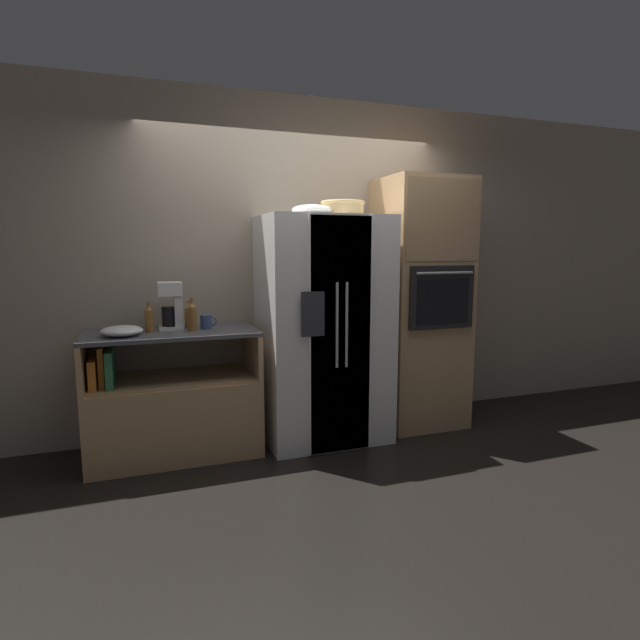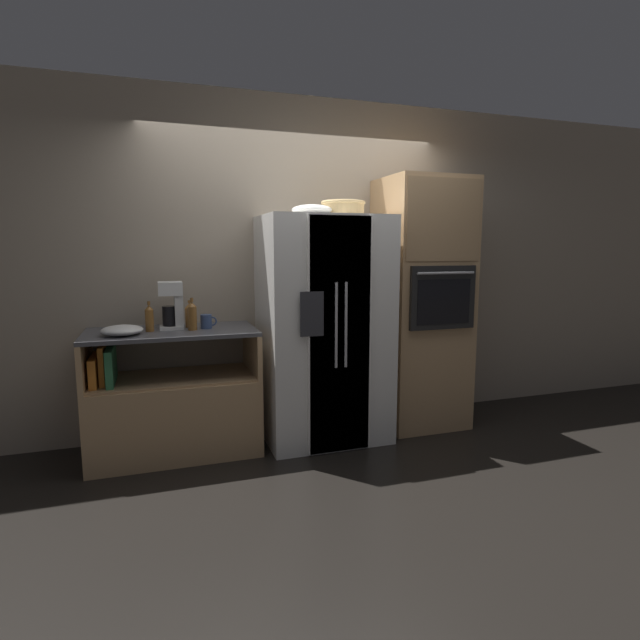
{
  "view_description": "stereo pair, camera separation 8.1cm",
  "coord_description": "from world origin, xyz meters",
  "px_view_note": "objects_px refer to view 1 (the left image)",
  "views": [
    {
      "loc": [
        -1.23,
        -3.71,
        1.55
      ],
      "look_at": [
        0.06,
        -0.06,
        0.99
      ],
      "focal_mm": 28.0,
      "sensor_mm": 36.0,
      "label": 1
    },
    {
      "loc": [
        -1.16,
        -3.74,
        1.55
      ],
      "look_at": [
        0.06,
        -0.06,
        0.99
      ],
      "focal_mm": 28.0,
      "sensor_mm": 36.0,
      "label": 2
    }
  ],
  "objects_px": {
    "fruit_bowl": "(312,210)",
    "wall_oven": "(420,304)",
    "wicker_basket": "(343,208)",
    "bottle_tall": "(189,315)",
    "refrigerator": "(324,329)",
    "bottle_short": "(192,316)",
    "mug": "(207,322)",
    "coffee_maker": "(173,304)",
    "bottle_wide": "(149,319)",
    "mixing_bowl": "(122,331)"
  },
  "relations": [
    {
      "from": "fruit_bowl",
      "to": "wall_oven",
      "type": "bearing_deg",
      "value": 4.91
    },
    {
      "from": "wicker_basket",
      "to": "bottle_tall",
      "type": "xyz_separation_m",
      "value": [
        -1.2,
        0.13,
        -0.82
      ]
    },
    {
      "from": "refrigerator",
      "to": "wicker_basket",
      "type": "bearing_deg",
      "value": 6.27
    },
    {
      "from": "bottle_short",
      "to": "mug",
      "type": "xyz_separation_m",
      "value": [
        0.11,
        0.04,
        -0.05
      ]
    },
    {
      "from": "coffee_maker",
      "to": "bottle_wide",
      "type": "bearing_deg",
      "value": -156.46
    },
    {
      "from": "wall_oven",
      "to": "fruit_bowl",
      "type": "xyz_separation_m",
      "value": [
        -1.02,
        -0.09,
        0.77
      ]
    },
    {
      "from": "refrigerator",
      "to": "bottle_wide",
      "type": "height_order",
      "value": "refrigerator"
    },
    {
      "from": "refrigerator",
      "to": "mixing_bowl",
      "type": "height_order",
      "value": "refrigerator"
    },
    {
      "from": "coffee_maker",
      "to": "wall_oven",
      "type": "bearing_deg",
      "value": -1.99
    },
    {
      "from": "refrigerator",
      "to": "bottle_wide",
      "type": "distance_m",
      "value": 1.34
    },
    {
      "from": "refrigerator",
      "to": "wall_oven",
      "type": "distance_m",
      "value": 0.93
    },
    {
      "from": "fruit_bowl",
      "to": "mug",
      "type": "distance_m",
      "value": 1.17
    },
    {
      "from": "wall_oven",
      "to": "bottle_short",
      "type": "height_order",
      "value": "wall_oven"
    },
    {
      "from": "refrigerator",
      "to": "bottle_short",
      "type": "xyz_separation_m",
      "value": [
        -1.03,
        0.01,
        0.15
      ]
    },
    {
      "from": "mug",
      "to": "coffee_maker",
      "type": "distance_m",
      "value": 0.28
    },
    {
      "from": "bottle_short",
      "to": "coffee_maker",
      "type": "bearing_deg",
      "value": 138.41
    },
    {
      "from": "wicker_basket",
      "to": "bottle_tall",
      "type": "bearing_deg",
      "value": 173.67
    },
    {
      "from": "wicker_basket",
      "to": "mug",
      "type": "xyz_separation_m",
      "value": [
        -1.09,
        0.03,
        -0.87
      ]
    },
    {
      "from": "bottle_short",
      "to": "mixing_bowl",
      "type": "relative_size",
      "value": 0.85
    },
    {
      "from": "bottle_wide",
      "to": "coffee_maker",
      "type": "distance_m",
      "value": 0.21
    },
    {
      "from": "refrigerator",
      "to": "wicker_basket",
      "type": "distance_m",
      "value": 0.98
    },
    {
      "from": "bottle_tall",
      "to": "mixing_bowl",
      "type": "distance_m",
      "value": 0.53
    },
    {
      "from": "fruit_bowl",
      "to": "coffee_maker",
      "type": "height_order",
      "value": "fruit_bowl"
    },
    {
      "from": "wall_oven",
      "to": "bottle_wide",
      "type": "bearing_deg",
      "value": -179.9
    },
    {
      "from": "mug",
      "to": "fruit_bowl",
      "type": "bearing_deg",
      "value": -6.32
    },
    {
      "from": "coffee_maker",
      "to": "bottle_short",
      "type": "bearing_deg",
      "value": -41.59
    },
    {
      "from": "mixing_bowl",
      "to": "fruit_bowl",
      "type": "bearing_deg",
      "value": 0.87
    },
    {
      "from": "wall_oven",
      "to": "bottle_tall",
      "type": "distance_m",
      "value": 1.95
    },
    {
      "from": "wicker_basket",
      "to": "wall_oven",
      "type": "bearing_deg",
      "value": 2.49
    },
    {
      "from": "wicker_basket",
      "to": "mug",
      "type": "bearing_deg",
      "value": 178.19
    },
    {
      "from": "wall_oven",
      "to": "mixing_bowl",
      "type": "height_order",
      "value": "wall_oven"
    },
    {
      "from": "mixing_bowl",
      "to": "bottle_tall",
      "type": "bearing_deg",
      "value": 23.77
    },
    {
      "from": "bottle_short",
      "to": "mug",
      "type": "height_order",
      "value": "bottle_short"
    },
    {
      "from": "refrigerator",
      "to": "bottle_wide",
      "type": "relative_size",
      "value": 8.1
    },
    {
      "from": "bottle_short",
      "to": "mixing_bowl",
      "type": "height_order",
      "value": "bottle_short"
    },
    {
      "from": "fruit_bowl",
      "to": "mixing_bowl",
      "type": "relative_size",
      "value": 1.1
    },
    {
      "from": "mixing_bowl",
      "to": "coffee_maker",
      "type": "height_order",
      "value": "coffee_maker"
    },
    {
      "from": "bottle_short",
      "to": "coffee_maker",
      "type": "distance_m",
      "value": 0.19
    },
    {
      "from": "refrigerator",
      "to": "wall_oven",
      "type": "height_order",
      "value": "wall_oven"
    },
    {
      "from": "wicker_basket",
      "to": "refrigerator",
      "type": "bearing_deg",
      "value": -173.73
    },
    {
      "from": "bottle_tall",
      "to": "mixing_bowl",
      "type": "xyz_separation_m",
      "value": [
        -0.48,
        -0.21,
        -0.06
      ]
    },
    {
      "from": "wicker_basket",
      "to": "bottle_tall",
      "type": "distance_m",
      "value": 1.46
    },
    {
      "from": "wall_oven",
      "to": "coffee_maker",
      "type": "distance_m",
      "value": 2.07
    },
    {
      "from": "fruit_bowl",
      "to": "wicker_basket",
      "type": "bearing_deg",
      "value": 11.32
    },
    {
      "from": "bottle_tall",
      "to": "bottle_short",
      "type": "height_order",
      "value": "bottle_short"
    },
    {
      "from": "wicker_basket",
      "to": "fruit_bowl",
      "type": "relative_size",
      "value": 1.14
    },
    {
      "from": "coffee_maker",
      "to": "wicker_basket",
      "type": "bearing_deg",
      "value": -4.52
    },
    {
      "from": "wall_oven",
      "to": "wicker_basket",
      "type": "relative_size",
      "value": 6.04
    },
    {
      "from": "wall_oven",
      "to": "fruit_bowl",
      "type": "bearing_deg",
      "value": -175.09
    },
    {
      "from": "wicker_basket",
      "to": "bottle_tall",
      "type": "height_order",
      "value": "wicker_basket"
    }
  ]
}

